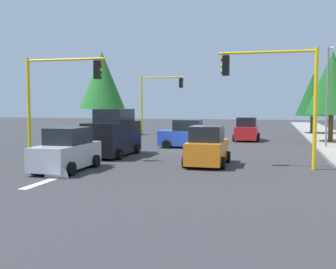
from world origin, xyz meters
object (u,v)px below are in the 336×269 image
(car_blue, at_px, (186,135))
(car_red, at_px, (247,130))
(traffic_signal_near_right, at_px, (58,87))
(delivery_van_black, at_px, (113,134))
(traffic_signal_near_left, at_px, (275,84))
(traffic_signal_far_right, at_px, (158,93))
(car_orange, at_px, (207,147))
(tree_roadside_mid, at_px, (332,83))
(tree_roadside_far, at_px, (313,95))
(street_lamp_curbside, at_px, (328,85))
(tree_opposite_side, at_px, (102,80))
(car_silver, at_px, (67,151))

(car_blue, bearing_deg, car_red, 151.34)
(traffic_signal_near_right, distance_m, delivery_van_black, 4.22)
(traffic_signal_near_left, bearing_deg, car_blue, -143.13)
(traffic_signal_far_right, xyz_separation_m, car_orange, (19.90, 8.21, -3.29))
(tree_roadside_mid, xyz_separation_m, tree_roadside_far, (-10.00, -0.50, -0.68))
(tree_roadside_mid, relative_size, delivery_van_black, 1.50)
(tree_roadside_far, relative_size, car_orange, 1.67)
(traffic_signal_far_right, relative_size, street_lamp_curbside, 0.85)
(tree_opposite_side, distance_m, car_silver, 22.83)
(traffic_signal_near_left, bearing_deg, delivery_van_black, -104.84)
(car_blue, bearing_deg, tree_roadside_mid, 120.20)
(tree_opposite_side, xyz_separation_m, car_blue, (10.00, 10.69, -4.57))
(car_orange, bearing_deg, tree_opposite_side, -143.04)
(delivery_van_black, bearing_deg, traffic_signal_near_left, 75.16)
(tree_roadside_mid, distance_m, tree_roadside_far, 10.04)
(traffic_signal_near_right, height_order, street_lamp_curbside, street_lamp_curbside)
(traffic_signal_far_right, xyz_separation_m, delivery_van_black, (17.56, 2.23, -2.91))
(traffic_signal_far_right, bearing_deg, tree_opposite_side, -69.19)
(tree_opposite_side, height_order, delivery_van_black, tree_opposite_side)
(traffic_signal_near_right, xyz_separation_m, traffic_signal_near_left, (0.00, 11.38, 0.04))
(tree_opposite_side, relative_size, tree_roadside_far, 1.34)
(traffic_signal_far_right, xyz_separation_m, traffic_signal_near_right, (20.00, 0.05, -0.23))
(traffic_signal_near_left, distance_m, tree_opposite_side, 24.59)
(delivery_van_black, bearing_deg, car_red, 150.80)
(delivery_van_black, bearing_deg, street_lamp_curbside, 119.46)
(traffic_signal_near_right, bearing_deg, traffic_signal_far_right, -179.84)
(car_red, bearing_deg, car_silver, -21.28)
(street_lamp_curbside, distance_m, tree_roadside_mid, 4.48)
(street_lamp_curbside, xyz_separation_m, tree_roadside_mid, (-4.39, 0.80, 0.37))
(tree_opposite_side, bearing_deg, traffic_signal_near_left, 42.84)
(traffic_signal_near_right, height_order, tree_opposite_side, tree_opposite_side)
(traffic_signal_far_right, distance_m, tree_opposite_side, 5.77)
(traffic_signal_near_right, distance_m, tree_roadside_mid, 21.04)
(car_blue, bearing_deg, car_orange, 19.36)
(traffic_signal_near_right, relative_size, traffic_signal_near_left, 0.99)
(tree_roadside_mid, height_order, car_blue, tree_roadside_mid)
(traffic_signal_near_right, xyz_separation_m, car_blue, (-8.00, 5.38, -3.06))
(traffic_signal_near_right, distance_m, street_lamp_curbside, 17.72)
(traffic_signal_near_left, height_order, tree_roadside_mid, tree_roadside_mid)
(traffic_signal_near_left, bearing_deg, tree_roadside_far, 170.98)
(tree_roadside_mid, distance_m, car_red, 7.62)
(tree_roadside_far, bearing_deg, car_silver, -25.70)
(street_lamp_curbside, xyz_separation_m, car_orange, (9.51, -6.73, -3.45))
(traffic_signal_near_right, height_order, car_blue, traffic_signal_near_right)
(car_silver, bearing_deg, car_blue, 163.75)
(traffic_signal_near_right, xyz_separation_m, tree_opposite_side, (-18.00, -5.32, 1.51))
(car_red, bearing_deg, tree_roadside_mid, 81.91)
(street_lamp_curbside, distance_m, car_orange, 12.15)
(traffic_signal_near_left, xyz_separation_m, tree_opposite_side, (-18.00, -16.69, 1.47))
(tree_opposite_side, distance_m, delivery_van_black, 17.78)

